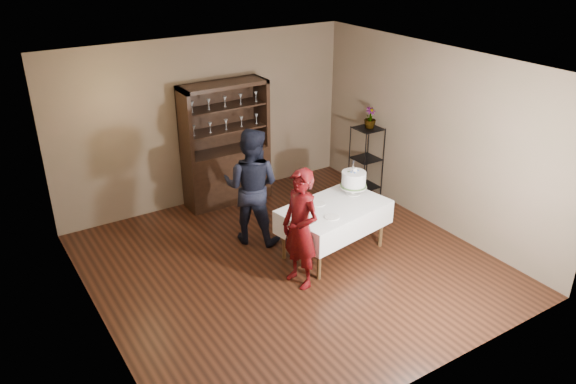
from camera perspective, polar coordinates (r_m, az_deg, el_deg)
name	(u,v)px	position (r m, az deg, el deg)	size (l,w,h in m)	color
floor	(290,264)	(7.70, 0.24, -7.35)	(5.00, 5.00, 0.00)	black
ceiling	(291,66)	(6.64, 0.28, 12.65)	(5.00, 5.00, 0.00)	white
back_wall	(206,121)	(9.13, -8.33, 7.15)	(5.00, 0.02, 2.70)	brown
wall_left	(89,225)	(6.21, -19.55, -3.14)	(0.02, 5.00, 2.70)	brown
wall_right	(433,137)	(8.59, 14.50, 5.41)	(0.02, 5.00, 2.70)	brown
china_hutch	(226,163)	(9.23, -6.29, 2.94)	(1.40, 0.48, 2.00)	black
plant_etagere	(366,159)	(9.49, 7.94, 3.38)	(0.42, 0.42, 1.20)	black
cake_table	(334,217)	(7.73, 4.70, -2.55)	(1.59, 1.13, 0.73)	silver
woman	(300,229)	(6.94, 1.28, -3.76)	(0.57, 0.38, 1.58)	#3D050D
man	(251,186)	(7.91, -3.74, 0.59)	(0.83, 0.65, 1.71)	black
cake	(354,180)	(7.93, 6.69, 1.20)	(0.38, 0.38, 0.53)	silver
plate_near	(332,217)	(7.34, 4.49, -2.54)	(0.20, 0.20, 0.01)	silver
plate_far	(318,204)	(7.68, 3.11, -1.20)	(0.18, 0.18, 0.01)	silver
potted_plant	(370,118)	(9.26, 8.34, 7.47)	(0.19, 0.19, 0.34)	#426430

